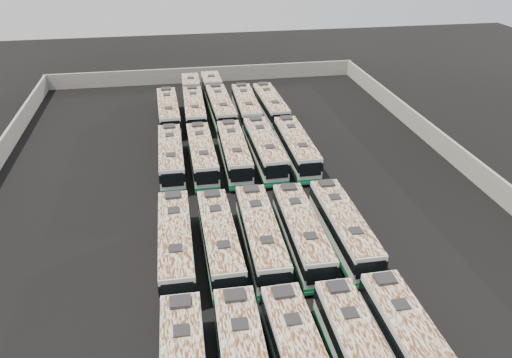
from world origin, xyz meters
name	(u,v)px	position (x,y,z in m)	size (l,w,h in m)	color
ground	(240,207)	(0.00, 0.00, 0.00)	(140.00, 140.00, 0.00)	black
perimeter_wall	(239,196)	(0.00, 0.00, 1.10)	(45.20, 73.20, 2.20)	slate
bus_front_far_right	(417,355)	(6.75, -19.17, 1.59)	(2.47, 11.09, 3.12)	silver
bus_midfront_far_left	(176,244)	(-5.54, -6.80, 1.58)	(2.39, 10.96, 3.08)	silver
bus_midfront_left	(220,241)	(-2.43, -6.89, 1.54)	(2.42, 10.74, 3.02)	silver
bus_midfront_center	(261,236)	(0.57, -6.91, 1.58)	(2.49, 11.01, 3.09)	silver
bus_midfront_right	(302,233)	(3.61, -6.92, 1.55)	(2.42, 10.77, 3.02)	silver
bus_midfront_far_right	(343,228)	(6.84, -6.87, 1.55)	(2.30, 10.80, 3.04)	silver
bus_midback_far_left	(171,157)	(-5.52, 7.77, 1.54)	(2.27, 10.70, 3.01)	silver
bus_midback_left	(202,155)	(-2.56, 7.66, 1.55)	(2.39, 10.79, 3.03)	silver
bus_midback_center	(234,152)	(0.59, 7.66, 1.56)	(2.44, 10.90, 3.06)	silver
bus_midback_right	(265,149)	(3.65, 7.79, 1.61)	(2.54, 11.21, 3.15)	silver
bus_midback_far_right	(296,147)	(6.84, 7.68, 1.58)	(2.36, 10.97, 3.09)	silver
bus_back_far_left	(169,112)	(-5.52, 20.12, 1.56)	(2.58, 10.92, 3.06)	silver
bus_back_left	(193,102)	(-2.43, 23.04, 1.56)	(2.54, 16.87, 3.05)	silver
bus_back_center	(218,100)	(0.59, 23.06, 1.60)	(2.76, 17.33, 3.13)	silver
bus_back_right	(246,107)	(3.73, 19.97, 1.58)	(2.56, 11.02, 3.09)	silver
bus_back_far_right	(271,106)	(6.74, 20.04, 1.56)	(2.54, 10.90, 3.05)	silver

